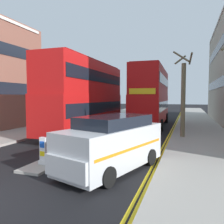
% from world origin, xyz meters
% --- Properties ---
extents(sidewalk_right, '(4.00, 80.00, 0.14)m').
position_xyz_m(sidewalk_right, '(6.50, 16.00, 0.07)').
color(sidewalk_right, '#9E9991').
rests_on(sidewalk_right, ground).
extents(sidewalk_left, '(4.00, 80.00, 0.14)m').
position_xyz_m(sidewalk_left, '(-6.50, 16.00, 0.07)').
color(sidewalk_left, '#9E9991').
rests_on(sidewalk_left, ground).
extents(kerb_line_outer, '(0.10, 56.00, 0.01)m').
position_xyz_m(kerb_line_outer, '(4.40, 14.00, 0.00)').
color(kerb_line_outer, yellow).
rests_on(kerb_line_outer, ground).
extents(kerb_line_inner, '(0.10, 56.00, 0.01)m').
position_xyz_m(kerb_line_inner, '(4.24, 14.00, 0.00)').
color(kerb_line_inner, yellow).
rests_on(kerb_line_inner, ground).
extents(traffic_island, '(1.10, 2.20, 0.10)m').
position_xyz_m(traffic_island, '(0.00, 3.78, 0.05)').
color(traffic_island, '#9E9991').
rests_on(traffic_island, ground).
extents(keep_left_bollard, '(0.36, 0.28, 1.11)m').
position_xyz_m(keep_left_bollard, '(0.00, 3.78, 0.61)').
color(keep_left_bollard, silver).
rests_on(keep_left_bollard, traffic_island).
extents(double_decker_bus_away, '(2.83, 10.82, 5.64)m').
position_xyz_m(double_decker_bus_away, '(-2.09, 12.15, 3.03)').
color(double_decker_bus_away, red).
rests_on(double_decker_bus_away, ground).
extents(double_decker_bus_oncoming, '(2.99, 10.86, 5.64)m').
position_xyz_m(double_decker_bus_oncoming, '(2.13, 18.21, 3.03)').
color(double_decker_bus_oncoming, '#B20F0F').
rests_on(double_decker_bus_oncoming, ground).
extents(taxi_minivan, '(3.25, 5.15, 2.12)m').
position_xyz_m(taxi_minivan, '(2.79, 4.14, 1.07)').
color(taxi_minivan, silver).
rests_on(taxi_minivan, ground).
extents(street_tree_near, '(1.28, 1.38, 5.77)m').
position_xyz_m(street_tree_near, '(5.24, 12.09, 2.90)').
color(street_tree_near, '#6B6047').
rests_on(street_tree_near, sidewalk_right).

